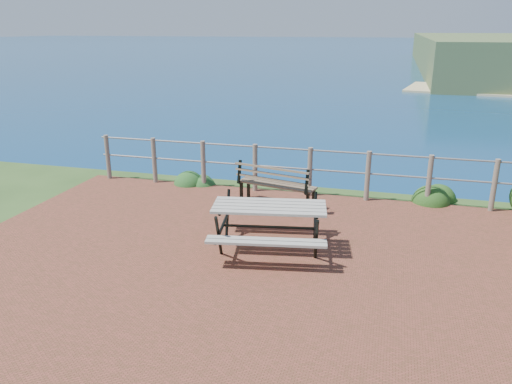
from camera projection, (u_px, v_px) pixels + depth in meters
ground at (270, 268)px, 7.19m from camera, size 10.00×7.00×0.12m
ocean at (394, 36)px, 190.28m from camera, size 1200.00×1200.00×0.00m
safety_railing at (310, 169)px, 10.08m from camera, size 9.40×0.10×1.00m
picnic_table at (269, 222)px, 7.63m from camera, size 1.80×1.47×0.72m
park_bench at (277, 178)px, 9.50m from camera, size 1.57×0.72×0.86m
shrub_lip_west at (196, 182)px, 11.15m from camera, size 0.68×0.68×0.39m
shrub_lip_east at (428, 200)px, 10.02m from camera, size 0.76×0.76×0.49m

